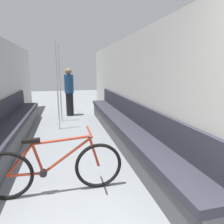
# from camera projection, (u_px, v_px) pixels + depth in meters

# --- Properties ---
(wall_right) EXTENTS (0.10, 10.09, 2.28)m
(wall_right) POSITION_uv_depth(u_px,v_px,m) (139.00, 90.00, 4.08)
(wall_right) COLOR beige
(wall_right) RESTS_ON ground
(bench_seat_row_left) EXTENTS (0.48, 5.70, 0.90)m
(bench_seat_row_left) POSITION_uv_depth(u_px,v_px,m) (6.00, 136.00, 3.79)
(bench_seat_row_left) COLOR #4C4C51
(bench_seat_row_left) RESTS_ON ground
(bench_seat_row_right) EXTENTS (0.48, 5.70, 0.90)m
(bench_seat_row_right) POSITION_uv_depth(u_px,v_px,m) (124.00, 128.00, 4.33)
(bench_seat_row_right) COLOR #4C4C51
(bench_seat_row_right) RESTS_ON ground
(bicycle) EXTENTS (1.73, 0.46, 0.80)m
(bicycle) POSITION_uv_depth(u_px,v_px,m) (55.00, 169.00, 2.49)
(bicycle) COLOR black
(bicycle) RESTS_ON ground
(grab_pole_near) EXTENTS (0.08, 0.08, 2.26)m
(grab_pole_near) POSITION_uv_depth(u_px,v_px,m) (60.00, 85.00, 5.89)
(grab_pole_near) COLOR gray
(grab_pole_near) RESTS_ON ground
(grab_pole_far) EXTENTS (0.08, 0.08, 2.26)m
(grab_pole_far) POSITION_uv_depth(u_px,v_px,m) (57.00, 87.00, 5.09)
(grab_pole_far) COLOR gray
(grab_pole_far) RESTS_ON ground
(passenger_standing) EXTENTS (0.30, 0.30, 1.60)m
(passenger_standing) POSITION_uv_depth(u_px,v_px,m) (69.00, 92.00, 6.71)
(passenger_standing) COLOR black
(passenger_standing) RESTS_ON ground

